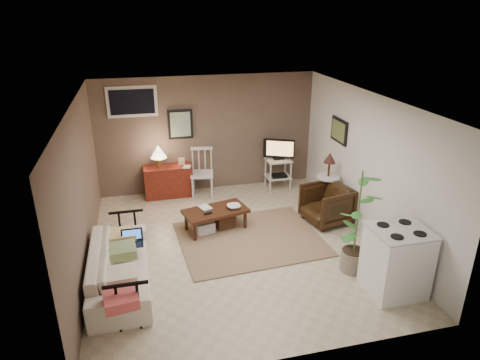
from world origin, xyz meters
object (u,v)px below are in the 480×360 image
object	(u,v)px
stove	(396,261)
side_table	(328,175)
sofa	(119,260)
red_console	(168,178)
coffee_table	(215,218)
spindle_chair	(202,174)
tv_stand	(278,163)
armchair	(327,203)
potted_plant	(357,219)

from	to	relation	value
stove	side_table	bearing A→B (deg)	86.35
sofa	red_console	xyz separation A→B (m)	(0.91, 2.93, -0.00)
coffee_table	side_table	xyz separation A→B (m)	(2.21, 0.27, 0.49)
spindle_chair	tv_stand	size ratio (longest dim) A/B	0.91
sofa	side_table	distance (m)	4.10
side_table	armchair	xyz separation A→B (m)	(-0.21, -0.44, -0.34)
spindle_chair	potted_plant	xyz separation A→B (m)	(1.73, -3.24, 0.39)
stove	sofa	bearing A→B (deg)	164.05
spindle_chair	tv_stand	distance (m)	1.64
sofa	potted_plant	xyz separation A→B (m)	(3.33, -0.45, 0.46)
sofa	armchair	bearing A→B (deg)	-73.34
red_console	potted_plant	xyz separation A→B (m)	(2.42, -3.38, 0.47)
coffee_table	sofa	bearing A→B (deg)	-141.81
red_console	stove	world-z (taller)	red_console
coffee_table	side_table	size ratio (longest dim) A/B	1.02
potted_plant	side_table	bearing A→B (deg)	76.75
red_console	armchair	distance (m)	3.26
spindle_chair	side_table	bearing A→B (deg)	-30.36
spindle_chair	potted_plant	bearing A→B (deg)	-61.99
potted_plant	stove	world-z (taller)	potted_plant
spindle_chair	side_table	size ratio (longest dim) A/B	0.85
side_table	stove	distance (m)	2.57
side_table	potted_plant	size ratio (longest dim) A/B	0.73
sofa	stove	distance (m)	3.78
armchair	coffee_table	bearing A→B (deg)	-107.11
side_table	armchair	size ratio (longest dim) A/B	1.54
coffee_table	side_table	distance (m)	2.28
sofa	armchair	xyz separation A→B (m)	(3.59, 1.07, -0.01)
coffee_table	spindle_chair	world-z (taller)	spindle_chair
armchair	spindle_chair	bearing A→B (deg)	-143.17
potted_plant	stove	distance (m)	0.76
armchair	potted_plant	world-z (taller)	potted_plant
coffee_table	armchair	world-z (taller)	armchair
tv_stand	side_table	world-z (taller)	side_table
red_console	tv_stand	xyz separation A→B (m)	(2.33, -0.15, 0.19)
spindle_chair	sofa	bearing A→B (deg)	-119.89
coffee_table	spindle_chair	xyz separation A→B (m)	(0.02, 1.55, 0.23)
spindle_chair	tv_stand	world-z (taller)	tv_stand
spindle_chair	armchair	world-z (taller)	spindle_chair
sofa	potted_plant	size ratio (longest dim) A/B	1.24
tv_stand	coffee_table	bearing A→B (deg)	-137.33
potted_plant	spindle_chair	bearing A→B (deg)	118.01
coffee_table	side_table	world-z (taller)	side_table
tv_stand	side_table	size ratio (longest dim) A/B	0.93
spindle_chair	stove	size ratio (longest dim) A/B	1.02
potted_plant	stove	size ratio (longest dim) A/B	1.66
sofa	spindle_chair	xyz separation A→B (m)	(1.61, 2.80, 0.07)
coffee_table	spindle_chair	bearing A→B (deg)	89.18
coffee_table	stove	distance (m)	3.08
red_console	sofa	bearing A→B (deg)	-107.28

